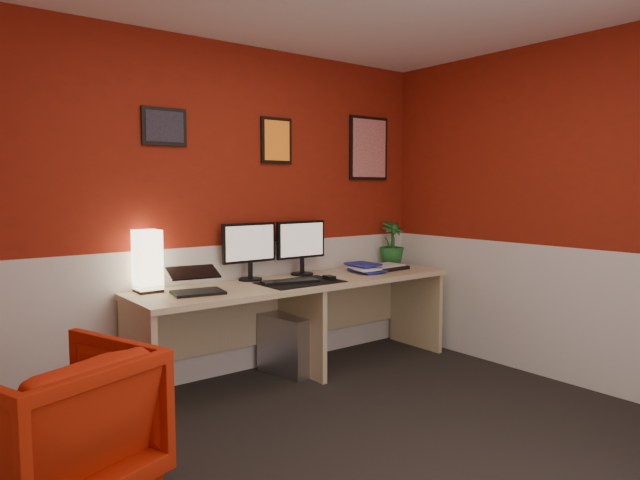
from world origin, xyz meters
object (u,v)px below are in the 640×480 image
Objects in this scene: pc_tower at (286,345)px; shoji_lamp at (148,263)px; monitor_left at (250,242)px; zen_tray at (385,268)px; potted_plant at (392,243)px; armchair at (54,425)px; desk at (301,327)px; monitor_right at (302,239)px; laptop at (198,277)px.

shoji_lamp is at bearing 161.43° from pc_tower.
pc_tower is at bearing -8.30° from shoji_lamp.
zen_tray is at bearing -10.35° from monitor_left.
monitor_left is (0.80, 0.00, 0.09)m from shoji_lamp.
potted_plant is at bearing 35.52° from zen_tray.
armchair is (-1.61, -0.97, -0.67)m from monitor_left.
potted_plant is 3.26m from armchair.
monitor_right reaches higher than desk.
desk reaches higher than pc_tower.
laptop is 0.64m from monitor_left.
zen_tray is 1.12m from pc_tower.
potted_plant is (0.25, 0.18, 0.18)m from zen_tray.
armchair is at bearing -158.99° from desk.
monitor_left is at bearing 0.23° from shoji_lamp.
potted_plant is 1.43m from pc_tower.
monitor_left reaches higher than pc_tower.
armchair is (-1.06, -0.71, -0.49)m from laptop.
desk is at bearing -127.45° from monitor_right.
monitor_left is 0.84m from pc_tower.
monitor_left reaches higher than armchair.
monitor_right is 0.81m from zen_tray.
monitor_right is 1.00m from potted_plant.
desk is 4.48× the size of monitor_left.
potted_plant reaches higher than zen_tray.
potted_plant is (1.15, 0.19, 0.56)m from desk.
shoji_lamp is 0.69× the size of monitor_left.
armchair is at bearing -135.75° from laptop.
desk is 6.50× the size of shoji_lamp.
shoji_lamp is 0.52× the size of armchair.
monitor_right is at bearing -175.35° from armchair.
shoji_lamp is 0.80m from monitor_left.
laptop is 1.00m from pc_tower.
shoji_lamp is 0.69× the size of monitor_right.
desk is 7.43× the size of zen_tray.
laptop is 0.57× the size of monitor_right.
shoji_lamp is 1.39m from armchair.
desk is 4.48× the size of monitor_right.
laptop is (-0.86, -0.03, 0.47)m from desk.
monitor_left reaches higher than potted_plant.
monitor_right is 2.38m from armchair.
shoji_lamp reaches higher than potted_plant.
monitor_right is (0.47, -0.03, 0.00)m from monitor_left.
shoji_lamp is (-1.10, 0.23, 0.56)m from desk.
pc_tower is at bearing -175.70° from armchair.
armchair is at bearing -163.13° from potted_plant.
pc_tower is (-0.25, -0.13, -0.80)m from monitor_right.
laptop is 2.03m from potted_plant.
potted_plant is at bearing -1.55° from monitor_left.
zen_tray is (0.74, -0.20, -0.28)m from monitor_right.
laptop is (0.24, -0.26, -0.09)m from shoji_lamp.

